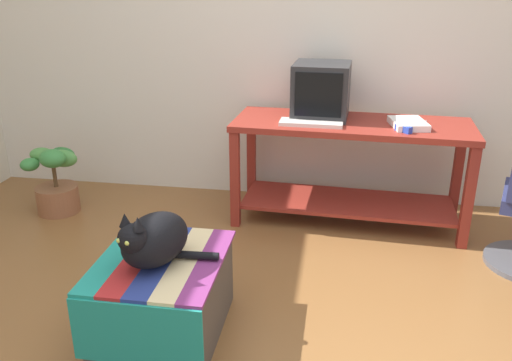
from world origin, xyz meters
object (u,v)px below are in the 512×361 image
desk (350,154)px  stapler (404,129)px  book (408,124)px  keyboard (311,123)px  cat (153,239)px  potted_plant (55,183)px  ottoman_with_blanket (163,296)px  tv_monitor (321,91)px

desk → stapler: bearing=-29.0°
book → keyboard: bearing=174.7°
cat → potted_plant: bearing=155.7°
keyboard → potted_plant: size_ratio=0.80×
ottoman_with_blanket → cat: bearing=-102.3°
cat → stapler: (1.17, 1.24, 0.21)m
stapler → potted_plant: bearing=137.2°
book → cat: size_ratio=0.61×
desk → tv_monitor: 0.46m
desk → tv_monitor: bearing=158.0°
keyboard → book: size_ratio=1.47×
desk → ottoman_with_blanket: 1.65m
book → stapler: size_ratio=2.48×
tv_monitor → book: 0.60m
keyboard → ottoman_with_blanket: keyboard is taller
tv_monitor → stapler: bearing=-26.2°
cat → stapler: bearing=68.7°
stapler → desk: bearing=105.1°
desk → tv_monitor: size_ratio=3.89×
desk → keyboard: size_ratio=3.93×
desk → ottoman_with_blanket: (-0.85, -1.39, -0.29)m
desk → book: (0.35, -0.06, 0.24)m
desk → potted_plant: (-2.05, -0.19, -0.26)m
tv_monitor → ottoman_with_blanket: tv_monitor is taller
book → potted_plant: (-2.39, -0.13, -0.50)m
tv_monitor → book: size_ratio=1.48×
ottoman_with_blanket → stapler: size_ratio=6.20×
cat → potted_plant: size_ratio=0.90×
tv_monitor → ottoman_with_blanket: (-0.64, -1.49, -0.68)m
keyboard → ottoman_with_blanket: size_ratio=0.59×
keyboard → stapler: size_ratio=3.64×
keyboard → potted_plant: (-1.79, -0.07, -0.49)m
potted_plant → stapler: 2.40m
desk → stapler: (0.30, -0.19, 0.24)m
book → ottoman_with_blanket: size_ratio=0.40×
tv_monitor → ottoman_with_blanket: bearing=-110.1°
desk → ottoman_with_blanket: bearing=-118.5°
desk → cat: size_ratio=3.50×
ottoman_with_blanket → stapler: (1.16, 1.20, 0.53)m
ottoman_with_blanket → cat: (-0.01, -0.04, 0.32)m
keyboard → stapler: 0.57m
keyboard → cat: 1.46m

